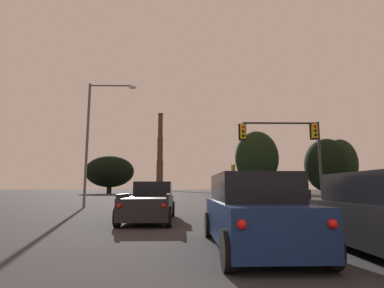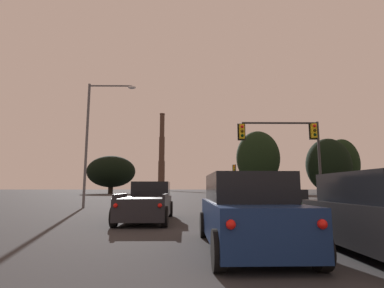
{
  "view_description": "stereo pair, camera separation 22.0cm",
  "coord_description": "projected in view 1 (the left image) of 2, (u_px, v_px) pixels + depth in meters",
  "views": [
    {
      "loc": [
        -1.5,
        -1.37,
        1.5
      ],
      "look_at": [
        -0.88,
        30.35,
        6.17
      ],
      "focal_mm": 28.0,
      "sensor_mm": 36.0,
      "label": 1
    },
    {
      "loc": [
        -1.28,
        -1.37,
        1.5
      ],
      "look_at": [
        -0.88,
        30.35,
        6.17
      ],
      "focal_mm": 28.0,
      "sensor_mm": 36.0,
      "label": 2
    }
  ],
  "objects": [
    {
      "name": "pickup_truck_left_lane_front",
      "position": [
        150.0,
        203.0,
        14.07
      ],
      "size": [
        2.24,
        5.52,
        1.82
      ],
      "rotation": [
        0.0,
        0.0,
        0.01
      ],
      "color": "#232328",
      "rests_on": "ground_plane"
    },
    {
      "name": "treeline_far_right",
      "position": [
        110.0,
        172.0,
        81.03
      ],
      "size": [
        12.95,
        11.65,
        10.18
      ],
      "color": "black",
      "rests_on": "ground_plane"
    },
    {
      "name": "treeline_center_right",
      "position": [
        257.0,
        158.0,
        78.07
      ],
      "size": [
        11.26,
        10.14,
        16.28
      ],
      "color": "black",
      "rests_on": "ground_plane"
    },
    {
      "name": "treeline_center_left",
      "position": [
        327.0,
        165.0,
        74.9
      ],
      "size": [
        10.96,
        9.86,
        13.84
      ],
      "color": "black",
      "rests_on": "ground_plane"
    },
    {
      "name": "smokestack",
      "position": [
        160.0,
        160.0,
        179.65
      ],
      "size": [
        6.29,
        6.29,
        46.8
      ],
      "color": "#3C2B22",
      "rests_on": "ground_plane"
    },
    {
      "name": "suv_center_lane_second",
      "position": [
        253.0,
        212.0,
        7.48
      ],
      "size": [
        2.18,
        4.93,
        1.86
      ],
      "rotation": [
        0.0,
        0.0,
        0.02
      ],
      "color": "navy",
      "rests_on": "ground_plane"
    },
    {
      "name": "hatchback_right_lane_front",
      "position": [
        285.0,
        206.0,
        13.88
      ],
      "size": [
        2.0,
        4.15,
        1.44
      ],
      "rotation": [
        0.0,
        0.0,
        -0.03
      ],
      "color": "#0F3823",
      "rests_on": "ground_plane"
    },
    {
      "name": "treeline_left_mid",
      "position": [
        341.0,
        163.0,
        83.57
      ],
      "size": [
        9.21,
        8.29,
        15.1
      ],
      "color": "black",
      "rests_on": "ground_plane"
    },
    {
      "name": "street_lamp",
      "position": [
        95.0,
        130.0,
        23.55
      ],
      "size": [
        3.84,
        0.36,
        9.82
      ],
      "color": "#56565B",
      "rests_on": "ground_plane"
    },
    {
      "name": "traffic_light_overhead_right",
      "position": [
        293.0,
        142.0,
        21.62
      ],
      "size": [
        6.02,
        0.5,
        6.28
      ],
      "color": "#2D2D30",
      "rests_on": "ground_plane"
    },
    {
      "name": "traffic_light_far_right",
      "position": [
        234.0,
        175.0,
        57.8
      ],
      "size": [
        0.78,
        0.5,
        6.04
      ],
      "color": "#2D2D30",
      "rests_on": "ground_plane"
    }
  ]
}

